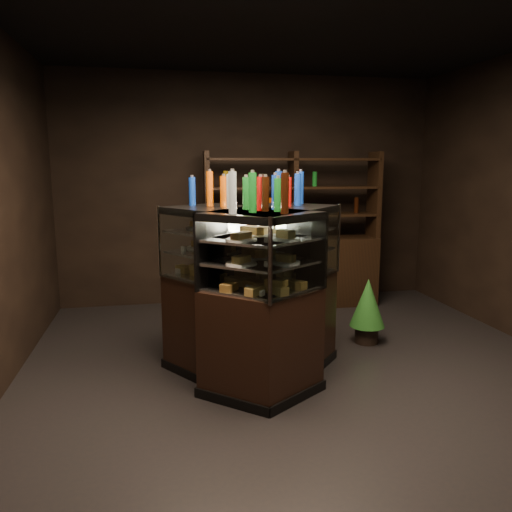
{
  "coord_description": "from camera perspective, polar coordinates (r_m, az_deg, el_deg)",
  "views": [
    {
      "loc": [
        -1.23,
        -4.11,
        1.83
      ],
      "look_at": [
        -0.47,
        -0.29,
        1.12
      ],
      "focal_mm": 35.0,
      "sensor_mm": 36.0,
      "label": 1
    }
  ],
  "objects": [
    {
      "name": "ground",
      "position": [
        4.66,
        5.12,
        -12.81
      ],
      "size": [
        5.0,
        5.0,
        0.0
      ],
      "primitive_type": "plane",
      "color": "black",
      "rests_on": "ground"
    },
    {
      "name": "room_shell",
      "position": [
        4.29,
        5.54,
        11.81
      ],
      "size": [
        5.02,
        5.02,
        3.01
      ],
      "color": "black",
      "rests_on": "ground"
    },
    {
      "name": "display_case",
      "position": [
        4.32,
        -0.02,
        -7.62
      ],
      "size": [
        1.66,
        1.51,
        1.48
      ],
      "rotation": [
        0.0,
        0.0,
        -0.06
      ],
      "color": "black",
      "rests_on": "ground"
    },
    {
      "name": "food_display",
      "position": [
        4.17,
        -0.01,
        0.52
      ],
      "size": [
        1.2,
        1.11,
        0.46
      ],
      "color": "#B0853F",
      "rests_on": "display_case"
    },
    {
      "name": "bottles_top",
      "position": [
        4.12,
        -0.02,
        7.39
      ],
      "size": [
        1.03,
        0.97,
        0.3
      ],
      "color": "black",
      "rests_on": "display_case"
    },
    {
      "name": "potted_conifer",
      "position": [
        5.29,
        12.66,
        -5.12
      ],
      "size": [
        0.36,
        0.36,
        0.77
      ],
      "rotation": [
        0.0,
        0.0,
        -0.3
      ],
      "color": "black",
      "rests_on": "ground"
    },
    {
      "name": "back_shelving",
      "position": [
        6.5,
        4.12,
        -0.5
      ],
      "size": [
        2.26,
        0.51,
        2.0
      ],
      "rotation": [
        0.0,
        0.0,
        -0.04
      ],
      "color": "black",
      "rests_on": "ground"
    }
  ]
}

